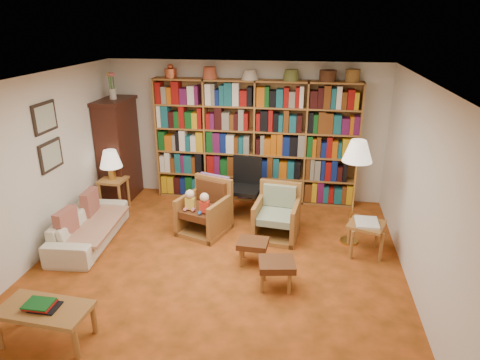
% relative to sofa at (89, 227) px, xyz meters
% --- Properties ---
extents(floor, '(5.00, 5.00, 0.00)m').
position_rel_sofa_xyz_m(floor, '(2.05, -0.30, -0.24)').
color(floor, '#BD501D').
rests_on(floor, ground).
extents(ceiling, '(5.00, 5.00, 0.00)m').
position_rel_sofa_xyz_m(ceiling, '(2.05, -0.30, 2.26)').
color(ceiling, white).
rests_on(ceiling, wall_back).
extents(wall_back, '(5.00, 0.00, 5.00)m').
position_rel_sofa_xyz_m(wall_back, '(2.05, 2.20, 1.01)').
color(wall_back, silver).
rests_on(wall_back, floor).
extents(wall_front, '(5.00, 0.00, 5.00)m').
position_rel_sofa_xyz_m(wall_front, '(2.05, -2.80, 1.01)').
color(wall_front, silver).
rests_on(wall_front, floor).
extents(wall_left, '(0.00, 5.00, 5.00)m').
position_rel_sofa_xyz_m(wall_left, '(-0.45, -0.30, 1.01)').
color(wall_left, silver).
rests_on(wall_left, floor).
extents(wall_right, '(0.00, 5.00, 5.00)m').
position_rel_sofa_xyz_m(wall_right, '(4.55, -0.30, 1.01)').
color(wall_right, silver).
rests_on(wall_right, floor).
extents(bookshelf, '(3.60, 0.30, 2.42)m').
position_rel_sofa_xyz_m(bookshelf, '(2.25, 2.03, 0.93)').
color(bookshelf, olive).
rests_on(bookshelf, floor).
extents(curio_cabinet, '(0.50, 0.95, 2.40)m').
position_rel_sofa_xyz_m(curio_cabinet, '(-0.20, 1.70, 0.71)').
color(curio_cabinet, '#39170F').
rests_on(curio_cabinet, floor).
extents(framed_pictures, '(0.03, 0.52, 0.97)m').
position_rel_sofa_xyz_m(framed_pictures, '(-0.43, -0.00, 1.38)').
color(framed_pictures, black).
rests_on(framed_pictures, wall_left).
extents(sofa, '(1.72, 0.78, 0.49)m').
position_rel_sofa_xyz_m(sofa, '(0.00, 0.00, 0.00)').
color(sofa, beige).
rests_on(sofa, floor).
extents(sofa_throw, '(0.81, 1.39, 0.04)m').
position_rel_sofa_xyz_m(sofa_throw, '(0.05, 0.00, 0.06)').
color(sofa_throw, beige).
rests_on(sofa_throw, sofa).
extents(cushion_left, '(0.16, 0.42, 0.41)m').
position_rel_sofa_xyz_m(cushion_left, '(-0.13, 0.35, 0.21)').
color(cushion_left, maroon).
rests_on(cushion_left, sofa).
extents(cushion_right, '(0.16, 0.41, 0.41)m').
position_rel_sofa_xyz_m(cushion_right, '(-0.13, -0.35, 0.21)').
color(cushion_right, maroon).
rests_on(cushion_right, sofa).
extents(side_table_lamp, '(0.45, 0.45, 0.59)m').
position_rel_sofa_xyz_m(side_table_lamp, '(-0.10, 1.13, 0.20)').
color(side_table_lamp, olive).
rests_on(side_table_lamp, floor).
extents(table_lamp, '(0.38, 0.38, 0.52)m').
position_rel_sofa_xyz_m(table_lamp, '(-0.10, 1.13, 0.69)').
color(table_lamp, gold).
rests_on(table_lamp, side_table_lamp).
extents(armchair_leather, '(0.90, 0.90, 0.86)m').
position_rel_sofa_xyz_m(armchair_leather, '(1.64, 0.66, 0.11)').
color(armchair_leather, olive).
rests_on(armchair_leather, floor).
extents(armchair_sage, '(0.73, 0.75, 0.82)m').
position_rel_sofa_xyz_m(armchair_sage, '(2.77, 0.68, 0.07)').
color(armchair_sage, olive).
rests_on(armchair_sage, floor).
extents(wheelchair, '(0.58, 0.81, 1.01)m').
position_rel_sofa_xyz_m(wheelchair, '(2.20, 1.32, 0.22)').
color(wheelchair, black).
rests_on(wheelchair, floor).
extents(floor_lamp, '(0.42, 0.42, 1.60)m').
position_rel_sofa_xyz_m(floor_lamp, '(3.88, 0.60, 1.13)').
color(floor_lamp, gold).
rests_on(floor_lamp, floor).
extents(side_table_papers, '(0.60, 0.60, 0.50)m').
position_rel_sofa_xyz_m(side_table_papers, '(4.07, 0.32, 0.15)').
color(side_table_papers, olive).
rests_on(side_table_papers, floor).
extents(footstool_a, '(0.42, 0.37, 0.35)m').
position_rel_sofa_xyz_m(footstool_a, '(2.52, -0.21, 0.04)').
color(footstool_a, '#552916').
rests_on(footstool_a, floor).
extents(footstool_b, '(0.50, 0.45, 0.38)m').
position_rel_sofa_xyz_m(footstool_b, '(2.88, -0.73, 0.06)').
color(footstool_b, '#552916').
rests_on(footstool_b, floor).
extents(coffee_table, '(0.96, 0.53, 0.47)m').
position_rel_sofa_xyz_m(coffee_table, '(0.60, -2.06, 0.11)').
color(coffee_table, olive).
rests_on(coffee_table, floor).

